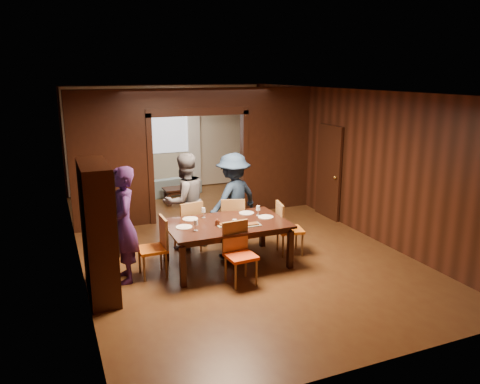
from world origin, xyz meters
name	(u,v)px	position (x,y,z in m)	size (l,w,h in m)	color
floor	(225,239)	(0.00, 0.00, 0.00)	(9.00, 9.00, 0.00)	#522D17
ceiling	(223,91)	(0.00, 0.00, 2.90)	(5.50, 9.00, 0.02)	silver
room_walls	(195,150)	(0.00, 1.89, 1.51)	(5.52, 9.01, 2.90)	black
person_purple	(123,225)	(-2.12, -1.15, 0.92)	(0.67, 0.44, 1.85)	#3B1D55
person_grey	(185,201)	(-0.83, -0.13, 0.90)	(0.88, 0.68, 1.81)	#57585F
person_navy	(233,199)	(0.10, -0.23, 0.88)	(1.14, 0.65, 1.76)	#1A2B43
sofa	(168,186)	(-0.17, 3.85, 0.25)	(1.70, 0.66, 0.50)	#85A4AF
serving_bowl	(228,217)	(-0.32, -1.04, 0.80)	(0.34, 0.34, 0.08)	black
dining_table	(227,244)	(-0.41, -1.19, 0.38)	(2.03, 1.26, 0.76)	black
coffee_table	(180,195)	(-0.11, 2.90, 0.20)	(0.80, 0.50, 0.40)	black
chair_left	(152,247)	(-1.69, -1.14, 0.48)	(0.44, 0.44, 0.97)	orange
chair_right	(290,228)	(0.84, -1.15, 0.48)	(0.44, 0.44, 0.97)	orange
chair_far_l	(187,226)	(-0.85, -0.30, 0.48)	(0.44, 0.44, 0.97)	orange
chair_far_r	(232,221)	(0.02, -0.38, 0.48)	(0.44, 0.44, 0.97)	#D35913
chair_near	(241,254)	(-0.47, -1.96, 0.48)	(0.44, 0.44, 0.97)	#EC4A16
hutch	(98,231)	(-2.53, -1.50, 1.00)	(0.40, 1.20, 2.00)	black
door_right	(329,172)	(2.70, 0.50, 1.05)	(0.06, 0.90, 2.10)	black
window_far	(167,129)	(0.00, 4.44, 1.70)	(1.20, 0.03, 1.30)	silver
curtain_left	(141,147)	(-0.75, 4.40, 1.25)	(0.35, 0.06, 2.40)	white
curtain_right	(194,144)	(0.75, 4.40, 1.25)	(0.35, 0.06, 2.40)	white
plate_left	(184,227)	(-1.15, -1.15, 0.77)	(0.27, 0.27, 0.01)	white
plate_far_l	(190,219)	(-0.93, -0.78, 0.77)	(0.27, 0.27, 0.01)	white
plate_far_r	(247,213)	(0.11, -0.83, 0.77)	(0.27, 0.27, 0.01)	silver
plate_right	(266,217)	(0.33, -1.17, 0.77)	(0.27, 0.27, 0.01)	white
plate_near	(234,229)	(-0.43, -1.56, 0.77)	(0.27, 0.27, 0.01)	silver
platter_a	(226,224)	(-0.48, -1.32, 0.78)	(0.30, 0.20, 0.04)	gray
platter_b	(252,224)	(-0.08, -1.49, 0.78)	(0.30, 0.20, 0.04)	gray
wineglass_left	(196,225)	(-1.02, -1.38, 0.85)	(0.08, 0.08, 0.18)	white
wineglass_far	(203,213)	(-0.68, -0.77, 0.85)	(0.08, 0.08, 0.18)	silver
wineglass_right	(258,211)	(0.25, -1.02, 0.85)	(0.08, 0.08, 0.18)	white
tumbler	(235,224)	(-0.38, -1.48, 0.83)	(0.07, 0.07, 0.14)	silver
condiment_jar	(217,222)	(-0.61, -1.28, 0.82)	(0.08, 0.08, 0.11)	#4C2011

